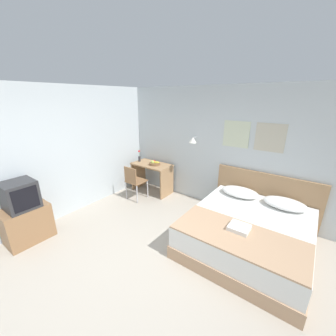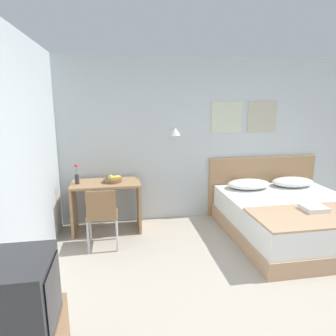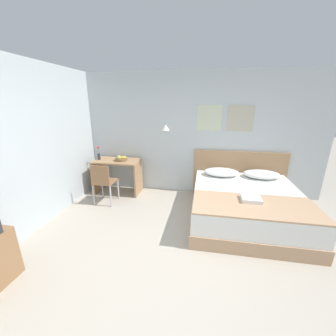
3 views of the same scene
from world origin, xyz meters
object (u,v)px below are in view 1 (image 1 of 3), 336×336
object	(u,v)px
pillow_right	(285,204)
television	(20,195)
headboard	(264,197)
desk	(152,173)
fruit_bowl	(154,163)
folded_towel_near_foot	(239,228)
tv_stand	(27,224)
throw_blanket	(237,236)
bed	(247,233)
desk_chair	(134,180)
pillow_left	(240,192)
flower_vase	(139,157)

from	to	relation	value
pillow_right	television	world-z (taller)	television
headboard	pillow_right	world-z (taller)	headboard
desk	fruit_bowl	bearing A→B (deg)	-4.03
folded_towel_near_foot	tv_stand	size ratio (longest dim) A/B	0.41
throw_blanket	fruit_bowl	bearing A→B (deg)	153.47
bed	desk	bearing A→B (deg)	164.97
desk_chair	television	world-z (taller)	television
pillow_right	desk_chair	bearing A→B (deg)	-168.99
pillow_right	headboard	bearing A→B (deg)	141.96
pillow_right	tv_stand	distance (m)	4.53
pillow_right	throw_blanket	size ratio (longest dim) A/B	0.40
folded_towel_near_foot	television	size ratio (longest dim) A/B	0.60
headboard	throw_blanket	bearing A→B (deg)	-90.00
folded_towel_near_foot	tv_stand	world-z (taller)	folded_towel_near_foot
desk_chair	headboard	bearing A→B (deg)	18.54
bed	desk_chair	size ratio (longest dim) A/B	2.34
television	pillow_left	bearing A→B (deg)	45.48
fruit_bowl	tv_stand	size ratio (longest dim) A/B	0.39
pillow_right	desk	size ratio (longest dim) A/B	0.70
headboard	tv_stand	world-z (taller)	headboard
pillow_left	desk_chair	bearing A→B (deg)	-165.42
folded_towel_near_foot	pillow_right	bearing A→B (deg)	69.96
folded_towel_near_foot	desk_chair	size ratio (longest dim) A/B	0.34
throw_blanket	desk	bearing A→B (deg)	154.23
flower_vase	tv_stand	size ratio (longest dim) A/B	0.44
desk	pillow_right	bearing A→B (deg)	-0.12
pillow_right	fruit_bowl	bearing A→B (deg)	-179.98
pillow_left	headboard	bearing A→B (deg)	38.04
bed	folded_towel_near_foot	xyz separation A→B (m)	(-0.03, -0.44, 0.34)
pillow_right	television	xyz separation A→B (m)	(-3.55, -2.80, 0.24)
headboard	desk	xyz separation A→B (m)	(-2.70, -0.30, 0.01)
fruit_bowl	desk	bearing A→B (deg)	175.97
throw_blanket	folded_towel_near_foot	world-z (taller)	folded_towel_near_foot
headboard	throw_blanket	xyz separation A→B (m)	(0.00, -1.61, 0.06)
pillow_left	fruit_bowl	bearing A→B (deg)	-179.98
desk	folded_towel_near_foot	bearing A→B (deg)	-23.52
pillow_left	flower_vase	xyz separation A→B (m)	(-2.71, -0.01, 0.26)
flower_vase	tv_stand	world-z (taller)	flower_vase
flower_vase	pillow_left	bearing A→B (deg)	0.29
desk	desk_chair	bearing A→B (deg)	-94.09
tv_stand	headboard	bearing A→B (deg)	44.61
headboard	folded_towel_near_foot	xyz separation A→B (m)	(-0.03, -1.47, 0.11)
folded_towel_near_foot	television	world-z (taller)	television
pillow_left	folded_towel_near_foot	xyz separation A→B (m)	(0.37, -1.16, -0.02)
pillow_right	television	size ratio (longest dim) A/B	1.48
flower_vase	folded_towel_near_foot	bearing A→B (deg)	-20.34
pillow_right	flower_vase	world-z (taller)	flower_vase
fruit_bowl	flower_vase	distance (m)	0.52
desk	pillow_left	bearing A→B (deg)	-0.16
throw_blanket	pillow_right	bearing A→B (deg)	73.04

